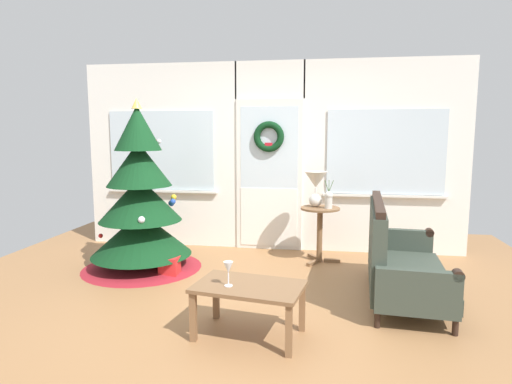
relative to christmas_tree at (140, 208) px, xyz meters
The scene contains 10 objects.
ground_plane 1.83m from the christmas_tree, 34.50° to the right, with size 6.76×6.76×0.00m, color #996B42.
back_wall_with_door 1.87m from the christmas_tree, 39.06° to the left, with size 5.20×0.19×2.55m.
christmas_tree is the anchor object (origin of this frame).
settee_sofa 2.90m from the christmas_tree, 10.11° to the right, with size 0.84×1.65×0.96m.
side_table 2.18m from the christmas_tree, 15.19° to the left, with size 0.50×0.48×0.69m.
table_lamp 2.13m from the christmas_tree, 16.66° to the left, with size 0.28×0.28×0.44m.
flower_vase 2.25m from the christmas_tree, 13.05° to the left, with size 0.11×0.10×0.35m.
coffee_table 2.21m from the christmas_tree, 44.49° to the right, with size 0.92×0.65×0.42m.
wine_glass 2.12m from the christmas_tree, 48.42° to the right, with size 0.08×0.08×0.20m.
gift_box 0.78m from the christmas_tree, 27.18° to the right, with size 0.21×0.19×0.21m, color red.
Camera 1 is at (0.72, -3.79, 1.60)m, focal length 30.42 mm.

